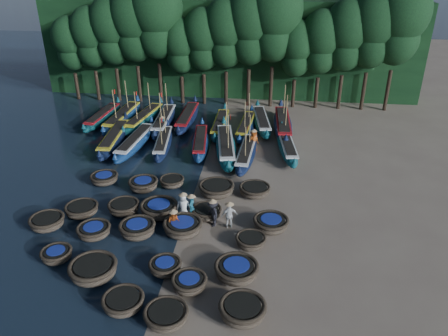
# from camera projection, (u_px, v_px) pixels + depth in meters

# --- Properties ---
(ground) EXTENTS (120.00, 120.00, 0.00)m
(ground) POSITION_uv_depth(u_px,v_px,m) (190.00, 204.00, 28.05)
(ground) COLOR #7D705B
(ground) RESTS_ON ground
(foliage_wall) EXTENTS (40.00, 3.00, 10.00)m
(foliage_wall) POSITION_uv_depth(u_px,v_px,m) (229.00, 49.00, 46.60)
(foliage_wall) COLOR black
(foliage_wall) RESTS_ON ground
(coracle_2) EXTENTS (1.96, 1.96, 0.67)m
(coracle_2) POSITION_uv_depth(u_px,v_px,m) (123.00, 302.00, 19.77)
(coracle_2) COLOR brown
(coracle_2) RESTS_ON ground
(coracle_3) EXTENTS (2.16, 2.16, 0.66)m
(coracle_3) POSITION_uv_depth(u_px,v_px,m) (166.00, 315.00, 19.07)
(coracle_3) COLOR brown
(coracle_3) RESTS_ON ground
(coracle_4) EXTENTS (2.16, 2.16, 0.84)m
(coracle_4) POSITION_uv_depth(u_px,v_px,m) (243.00, 310.00, 19.19)
(coracle_4) COLOR brown
(coracle_4) RESTS_ON ground
(coracle_5) EXTENTS (1.87, 1.87, 0.66)m
(coracle_5) POSITION_uv_depth(u_px,v_px,m) (57.00, 254.00, 22.81)
(coracle_5) COLOR brown
(coracle_5) RESTS_ON ground
(coracle_6) EXTENTS (2.78, 2.78, 0.85)m
(coracle_6) POSITION_uv_depth(u_px,v_px,m) (93.00, 270.00, 21.59)
(coracle_6) COLOR brown
(coracle_6) RESTS_ON ground
(coracle_7) EXTENTS (1.95, 1.95, 0.67)m
(coracle_7) POSITION_uv_depth(u_px,v_px,m) (165.00, 266.00, 21.97)
(coracle_7) COLOR brown
(coracle_7) RESTS_ON ground
(coracle_8) EXTENTS (1.76, 1.76, 0.71)m
(coracle_8) POSITION_uv_depth(u_px,v_px,m) (189.00, 283.00, 20.87)
(coracle_8) COLOR brown
(coracle_8) RESTS_ON ground
(coracle_9) EXTENTS (2.53, 2.53, 0.80)m
(coracle_9) POSITION_uv_depth(u_px,v_px,m) (237.00, 270.00, 21.61)
(coracle_9) COLOR brown
(coracle_9) RESTS_ON ground
(coracle_10) EXTENTS (2.47, 2.47, 0.74)m
(coracle_10) POSITION_uv_depth(u_px,v_px,m) (47.00, 222.00, 25.45)
(coracle_10) COLOR brown
(coracle_10) RESTS_ON ground
(coracle_11) EXTENTS (1.96, 1.96, 0.70)m
(coracle_11) POSITION_uv_depth(u_px,v_px,m) (94.00, 231.00, 24.70)
(coracle_11) COLOR brown
(coracle_11) RESTS_ON ground
(coracle_12) EXTENTS (2.32, 2.32, 0.85)m
(coracle_12) POSITION_uv_depth(u_px,v_px,m) (137.00, 229.00, 24.71)
(coracle_12) COLOR brown
(coracle_12) RESTS_ON ground
(coracle_13) EXTENTS (2.74, 2.74, 0.83)m
(coracle_13) POSITION_uv_depth(u_px,v_px,m) (183.00, 227.00, 24.91)
(coracle_13) COLOR brown
(coracle_13) RESTS_ON ground
(coracle_14) EXTENTS (1.89, 1.89, 0.63)m
(coracle_14) POSITION_uv_depth(u_px,v_px,m) (251.00, 241.00, 23.93)
(coracle_14) COLOR brown
(coracle_14) RESTS_ON ground
(coracle_15) EXTENTS (2.10, 2.10, 0.68)m
(coracle_15) POSITION_uv_depth(u_px,v_px,m) (82.00, 209.00, 26.74)
(coracle_15) COLOR brown
(coracle_15) RESTS_ON ground
(coracle_16) EXTENTS (1.97, 1.97, 0.74)m
(coracle_16) POSITION_uv_depth(u_px,v_px,m) (124.00, 207.00, 26.88)
(coracle_16) COLOR brown
(coracle_16) RESTS_ON ground
(coracle_17) EXTENTS (2.50, 2.50, 0.85)m
(coracle_17) POSITION_uv_depth(u_px,v_px,m) (159.00, 209.00, 26.61)
(coracle_17) COLOR brown
(coracle_17) RESTS_ON ground
(coracle_18) EXTENTS (2.03, 2.03, 0.66)m
(coracle_18) POSITION_uv_depth(u_px,v_px,m) (207.00, 212.00, 26.50)
(coracle_18) COLOR brown
(coracle_18) RESTS_ON ground
(coracle_19) EXTENTS (2.24, 2.24, 0.76)m
(coracle_19) POSITION_uv_depth(u_px,v_px,m) (271.00, 223.00, 25.29)
(coracle_19) COLOR brown
(coracle_19) RESTS_ON ground
(coracle_20) EXTENTS (2.08, 2.08, 0.68)m
(coracle_20) POSITION_uv_depth(u_px,v_px,m) (104.00, 178.00, 30.31)
(coracle_20) COLOR brown
(coracle_20) RESTS_ON ground
(coracle_21) EXTENTS (2.14, 2.14, 0.79)m
(coracle_21) POSITION_uv_depth(u_px,v_px,m) (143.00, 184.00, 29.40)
(coracle_21) COLOR brown
(coracle_21) RESTS_ON ground
(coracle_22) EXTENTS (2.06, 2.06, 0.65)m
(coracle_22) POSITION_uv_depth(u_px,v_px,m) (172.00, 182.00, 29.93)
(coracle_22) COLOR brown
(coracle_22) RESTS_ON ground
(coracle_23) EXTENTS (2.58, 2.58, 0.82)m
(coracle_23) POSITION_uv_depth(u_px,v_px,m) (216.00, 189.00, 28.85)
(coracle_23) COLOR brown
(coracle_23) RESTS_ON ground
(coracle_24) EXTENTS (2.29, 2.29, 0.69)m
(coracle_24) POSITION_uv_depth(u_px,v_px,m) (255.00, 190.00, 28.85)
(coracle_24) COLOR brown
(coracle_24) RESTS_ON ground
(long_boat_2) EXTENTS (2.12, 8.57, 1.51)m
(long_boat_2) POSITION_uv_depth(u_px,v_px,m) (114.00, 138.00, 36.15)
(long_boat_2) COLOR #101A3B
(long_boat_2) RESTS_ON ground
(long_boat_3) EXTENTS (2.12, 8.23, 1.45)m
(long_boat_3) POSITION_uv_depth(u_px,v_px,m) (135.00, 142.00, 35.55)
(long_boat_3) COLOR navy
(long_boat_3) RESTS_ON ground
(long_boat_4) EXTENTS (2.13, 7.33, 3.14)m
(long_boat_4) POSITION_uv_depth(u_px,v_px,m) (163.00, 143.00, 35.52)
(long_boat_4) COLOR #101A3B
(long_boat_4) RESTS_ON ground
(long_boat_5) EXTENTS (2.20, 7.57, 1.34)m
(long_boat_5) POSITION_uv_depth(u_px,v_px,m) (200.00, 142.00, 35.60)
(long_boat_5) COLOR navy
(long_boat_5) RESTS_ON ground
(long_boat_6) EXTENTS (2.89, 8.94, 3.84)m
(long_boat_6) POSITION_uv_depth(u_px,v_px,m) (226.00, 146.00, 34.68)
(long_boat_6) COLOR #0F5853
(long_boat_6) RESTS_ON ground
(long_boat_7) EXTENTS (1.84, 7.73, 3.29)m
(long_boat_7) POSITION_uv_depth(u_px,v_px,m) (246.00, 153.00, 33.65)
(long_boat_7) COLOR #101A3B
(long_boat_7) RESTS_ON ground
(long_boat_8) EXTENTS (2.23, 7.56, 1.34)m
(long_boat_8) POSITION_uv_depth(u_px,v_px,m) (287.00, 147.00, 34.81)
(long_boat_8) COLOR #0F5853
(long_boat_8) RESTS_ON ground
(long_boat_9) EXTENTS (1.94, 7.73, 1.36)m
(long_boat_9) POSITION_uv_depth(u_px,v_px,m) (103.00, 117.00, 40.88)
(long_boat_9) COLOR #0F5853
(long_boat_9) RESTS_ON ground
(long_boat_10) EXTENTS (2.06, 8.81, 3.75)m
(long_boat_10) POSITION_uv_depth(u_px,v_px,m) (122.00, 117.00, 40.53)
(long_boat_10) COLOR navy
(long_boat_10) RESTS_ON ground
(long_boat_11) EXTENTS (2.76, 8.43, 3.62)m
(long_boat_11) POSITION_uv_depth(u_px,v_px,m) (144.00, 118.00, 40.36)
(long_boat_11) COLOR #0F5853
(long_boat_11) RESTS_ON ground
(long_boat_12) EXTENTS (1.98, 8.76, 3.73)m
(long_boat_12) POSITION_uv_depth(u_px,v_px,m) (164.00, 121.00, 39.78)
(long_boat_12) COLOR #101A3B
(long_boat_12) RESTS_ON ground
(long_boat_13) EXTENTS (1.52, 8.50, 1.50)m
(long_boat_13) POSITION_uv_depth(u_px,v_px,m) (187.00, 117.00, 40.60)
(long_boat_13) COLOR #101A3B
(long_boat_13) RESTS_ON ground
(long_boat_14) EXTENTS (1.38, 7.84, 1.38)m
(long_boat_14) POSITION_uv_depth(u_px,v_px,m) (220.00, 125.00, 39.08)
(long_boat_14) COLOR #0F5853
(long_boat_14) RESTS_ON ground
(long_boat_15) EXTENTS (1.93, 7.61, 3.24)m
(long_boat_15) POSITION_uv_depth(u_px,v_px,m) (246.00, 126.00, 38.74)
(long_boat_15) COLOR navy
(long_boat_15) RESTS_ON ground
(long_boat_16) EXTENTS (2.55, 8.00, 1.42)m
(long_boat_16) POSITION_uv_depth(u_px,v_px,m) (262.00, 121.00, 39.74)
(long_boat_16) COLOR #0F5853
(long_boat_16) RESTS_ON ground
(long_boat_17) EXTENTS (1.99, 9.12, 3.87)m
(long_boat_17) POSITION_uv_depth(u_px,v_px,m) (283.00, 124.00, 38.91)
(long_boat_17) COLOR #101A3B
(long_boat_17) RESTS_ON ground
(fisherman_0) EXTENTS (0.87, 0.59, 1.93)m
(fisherman_0) POSITION_uv_depth(u_px,v_px,m) (183.00, 206.00, 26.10)
(fisherman_0) COLOR silver
(fisherman_0) RESTS_ON ground
(fisherman_1) EXTENTS (0.52, 0.63, 1.80)m
(fisherman_1) POSITION_uv_depth(u_px,v_px,m) (192.00, 206.00, 26.13)
(fisherman_1) COLOR #1B5E73
(fisherman_1) RESTS_ON ground
(fisherman_2) EXTENTS (0.77, 0.62, 1.69)m
(fisherman_2) POSITION_uv_depth(u_px,v_px,m) (174.00, 221.00, 24.83)
(fisherman_2) COLOR #B24B17
(fisherman_2) RESTS_ON ground
(fisherman_3) EXTENTS (1.09, 1.27, 1.91)m
(fisherman_3) POSITION_uv_depth(u_px,v_px,m) (213.00, 213.00, 25.47)
(fisherman_3) COLOR black
(fisherman_3) RESTS_ON ground
(fisherman_4) EXTENTS (1.04, 0.69, 1.84)m
(fisherman_4) POSITION_uv_depth(u_px,v_px,m) (229.00, 214.00, 25.30)
(fisherman_4) COLOR silver
(fisherman_4) RESTS_ON ground
(fisherman_5) EXTENTS (0.96, 1.45, 1.70)m
(fisherman_5) POSITION_uv_depth(u_px,v_px,m) (163.00, 125.00, 38.35)
(fisherman_5) COLOR #1B5E73
(fisherman_5) RESTS_ON ground
(fisherman_6) EXTENTS (0.99, 0.99, 1.94)m
(fisherman_6) POSITION_uv_depth(u_px,v_px,m) (254.00, 140.00, 34.98)
(fisherman_6) COLOR #B24B17
(fisherman_6) RESTS_ON ground
(tree_0) EXTENTS (3.68, 3.68, 8.68)m
(tree_0) POSITION_uv_depth(u_px,v_px,m) (70.00, 43.00, 44.69)
(tree_0) COLOR black
(tree_0) RESTS_ON ground
(tree_1) EXTENTS (4.09, 4.09, 9.65)m
(tree_1) POSITION_uv_depth(u_px,v_px,m) (91.00, 36.00, 44.15)
(tree_1) COLOR black
(tree_1) RESTS_ON ground
(tree_2) EXTENTS (4.51, 4.51, 10.63)m
(tree_2) POSITION_uv_depth(u_px,v_px,m) (112.00, 30.00, 43.61)
(tree_2) COLOR black
(tree_2) RESTS_ON ground
(tree_3) EXTENTS (4.92, 4.92, 11.60)m
(tree_3) POSITION_uv_depth(u_px,v_px,m) (134.00, 23.00, 43.07)
(tree_3) COLOR black
(tree_3) RESTS_ON ground
(tree_4) EXTENTS (5.34, 5.34, 12.58)m
(tree_4) POSITION_uv_depth(u_px,v_px,m) (156.00, 17.00, 42.53)
(tree_4) COLOR black
(tree_4) RESTS_ON ground
(tree_5) EXTENTS (3.68, 3.68, 8.68)m
(tree_5) POSITION_uv_depth(u_px,v_px,m) (180.00, 45.00, 43.52)
(tree_5) COLOR black
(tree_5) RESTS_ON ground
(tree_6) EXTENTS (4.09, 4.09, 9.65)m
(tree_6) POSITION_uv_depth(u_px,v_px,m) (203.00, 39.00, 42.98)
(tree_6) COLOR black
(tree_6) RESTS_ON ground
(tree_7) EXTENTS (4.51, 4.51, 10.63)m
(tree_7) POSITION_uv_depth(u_px,v_px,m) (226.00, 32.00, 42.44)
(tree_7) COLOR black
(tree_7) RESTS_ON ground
(tree_8) EXTENTS (4.92, 4.92, 11.60)m
(tree_8) POSITION_uv_depth(u_px,v_px,m) (250.00, 26.00, 41.90)
(tree_8) COLOR black
(tree_8) RESTS_ON ground
(tree_9) EXTENTS (5.34, 5.34, 12.58)m
(tree_9) POSITION_uv_depth(u_px,v_px,m) (274.00, 19.00, 41.36)
(tree_9) COLOR black
(tree_9) RESTS_ON ground
(tree_10) EXTENTS (3.68, 3.68, 8.68)m
(tree_10) POSITION_uv_depth(u_px,v_px,m) (297.00, 48.00, 42.35)
(tree_10) COLOR black
(tree_10) RESTS_ON ground
(tree_11) EXTENTS (4.09, 4.09, 9.65)m
(tree_11) POSITION_uv_depth(u_px,v_px,m) (321.00, 41.00, 41.81)
(tree_11) COLOR black
(tree_11) RESTS_ON ground
(tree_12) EXTENTS (4.51, 4.51, 10.63)m
(tree_12) POSITION_uv_depth(u_px,v_px,m) (347.00, 35.00, 41.27)
(tree_12) COLOR black
(tree_12) RESTS_ON ground
(tree_13) EXTENTS (4.92, 4.92, 11.60)m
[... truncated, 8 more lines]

